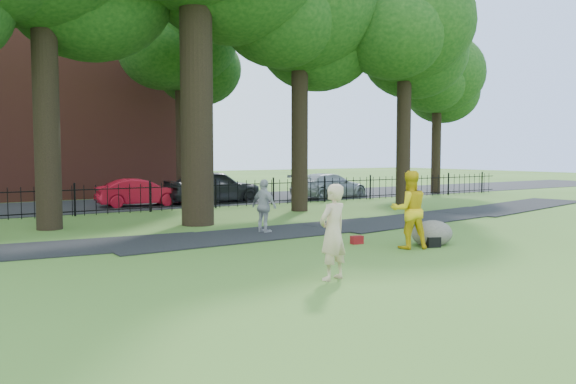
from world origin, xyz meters
TOP-DOWN VIEW (x-y plane):
  - ground at (0.00, 0.00)m, footprint 120.00×120.00m
  - footpath at (1.00, 3.90)m, footprint 36.07×3.85m
  - street at (0.00, 16.00)m, footprint 80.00×7.00m
  - iron_fence at (0.00, 12.00)m, footprint 44.00×0.04m
  - brick_building at (-4.00, 24.00)m, footprint 18.00×8.00m
  - woman at (-1.12, -2.16)m, footprint 0.77×0.60m
  - man at (2.70, -0.34)m, footprint 1.20×1.09m
  - pedestrian at (0.91, 4.03)m, footprint 0.64×1.04m
  - boulder at (3.65, -0.24)m, footprint 1.45×1.25m
  - backpack at (3.36, -0.55)m, footprint 0.41×0.32m
  - red_bag at (2.03, 0.93)m, footprint 0.34×0.24m
  - red_sedan at (0.41, 14.67)m, footprint 3.95×1.58m
  - grey_car at (3.97, 14.36)m, footprint 4.96×2.34m
  - silver_car at (10.58, 13.73)m, footprint 4.82×2.37m

SIDE VIEW (x-z plane):
  - ground at x=0.00m, z-range 0.00..0.00m
  - footpath at x=1.00m, z-range -0.01..0.01m
  - street at x=0.00m, z-range -0.01..0.01m
  - red_bag at x=2.03m, z-range 0.00..0.22m
  - backpack at x=3.36m, z-range 0.00..0.27m
  - boulder at x=3.65m, z-range 0.00..0.72m
  - iron_fence at x=0.00m, z-range 0.00..1.20m
  - red_sedan at x=0.41m, z-range 0.00..1.28m
  - silver_car at x=10.58m, z-range 0.00..1.35m
  - grey_car at x=3.97m, z-range 0.00..1.64m
  - pedestrian at x=0.91m, z-range 0.00..1.66m
  - woman at x=-1.12m, z-range 0.00..1.87m
  - man at x=2.70m, z-range 0.00..2.01m
  - brick_building at x=-4.00m, z-range 0.00..12.00m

